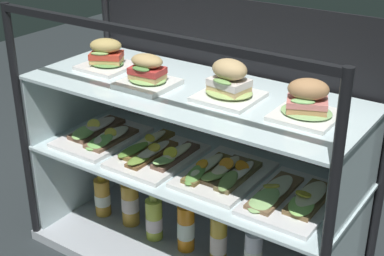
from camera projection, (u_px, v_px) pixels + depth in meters
name	position (u px, v px, depth m)	size (l,w,h in m)	color
case_base_deck	(192.00, 255.00, 2.09)	(1.19, 0.50, 0.04)	#B2B7BF
case_frame	(217.00, 123.00, 2.00)	(1.19, 0.50, 0.93)	black
riser_lower_tier	(192.00, 210.00, 2.01)	(1.13, 0.45, 0.36)	silver
shelf_lower_glass	(192.00, 165.00, 1.93)	(1.15, 0.46, 0.01)	silver
riser_upper_tier	(192.00, 130.00, 1.87)	(1.13, 0.45, 0.26)	silver
shelf_upper_glass	(192.00, 91.00, 1.81)	(1.15, 0.46, 0.01)	silver
plated_roll_sandwich_mid_right	(106.00, 57.00, 1.99)	(0.17, 0.17, 0.11)	white
plated_roll_sandwich_far_left	(147.00, 75.00, 1.82)	(0.17, 0.17, 0.11)	white
plated_roll_sandwich_mid_left	(228.00, 84.00, 1.72)	(0.19, 0.19, 0.13)	white
plated_roll_sandwich_right_of_center	(308.00, 102.00, 1.59)	(0.18, 0.18, 0.12)	white
open_sandwich_tray_near_right_corner	(101.00, 135.00, 2.10)	(0.24, 0.33, 0.06)	white
open_sandwich_tray_left_of_center	(156.00, 154.00, 1.95)	(0.24, 0.33, 0.06)	white
open_sandwich_tray_mid_right	(223.00, 173.00, 1.83)	(0.24, 0.33, 0.06)	white
open_sandwich_tray_far_left	(292.00, 198.00, 1.69)	(0.24, 0.33, 0.06)	white
juice_bottle_back_right	(103.00, 196.00, 2.27)	(0.07, 0.07, 0.21)	gold
juice_bottle_back_left	(130.00, 203.00, 2.21)	(0.07, 0.07, 0.23)	gold
juice_bottle_tucked_behind	(154.00, 219.00, 2.13)	(0.07, 0.07, 0.21)	#C1D044
juice_bottle_front_left_end	(186.00, 226.00, 2.05)	(0.07, 0.07, 0.25)	orange
juice_bottle_front_right_end	(219.00, 239.00, 2.00)	(0.06, 0.06, 0.23)	gold
juice_bottle_front_middle	(254.00, 254.00, 1.91)	(0.06, 0.06, 0.22)	silver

